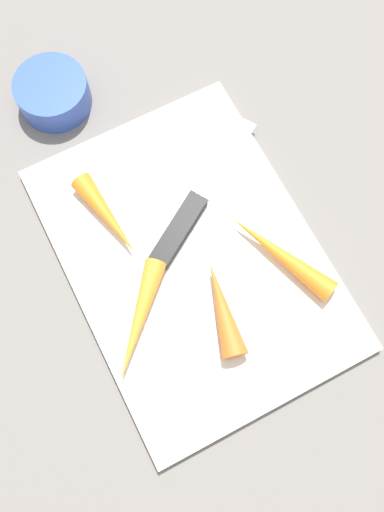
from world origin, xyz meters
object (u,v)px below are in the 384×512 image
knife (188,218)px  carrot_long (139,321)px  carrot_shortest (221,309)px  small_bowl (53,93)px  cutting_board (192,258)px  carrot_longest (281,255)px  carrot_short (107,216)px

knife → carrot_long: bearing=-173.8°
knife → carrot_shortest: carrot_shortest is taller
carrot_shortest → small_bowl: (-0.32, -0.05, -0.01)m
small_bowl → carrot_shortest: bearing=9.5°
knife → carrot_long: carrot_long is taller
cutting_board → carrot_longest: bearing=61.3°
cutting_board → knife: knife is taller
carrot_shortest → carrot_short: bearing=35.6°
cutting_board → carrot_shortest: bearing=-1.0°
carrot_short → carrot_shortest: (0.15, 0.06, 0.00)m
carrot_long → carrot_longest: 0.17m
carrot_longest → small_bowl: bearing=1.2°
carrot_short → carrot_shortest: size_ratio=1.04×
cutting_board → carrot_longest: (0.05, 0.08, 0.02)m
carrot_longest → carrot_long: bearing=64.4°
carrot_short → carrot_longest: 0.19m
carrot_long → carrot_longest: size_ratio=0.99×
small_bowl → carrot_short: bearing=-2.7°
carrot_short → carrot_longest: same height
cutting_board → knife: (-0.04, 0.02, 0.01)m
cutting_board → carrot_longest: 0.10m
carrot_shortest → carrot_long: carrot_shortest is taller
carrot_short → knife: bearing=53.1°
cutting_board → knife: bearing=158.0°
knife → carrot_long: 0.13m
small_bowl → knife: bearing=18.3°
knife → carrot_longest: 0.11m
carrot_short → carrot_long: 0.12m
carrot_long → small_bowl: (-0.29, 0.03, -0.00)m
carrot_shortest → carrot_long: bearing=83.6°
carrot_short → carrot_longest: (0.12, 0.15, 0.00)m
cutting_board → carrot_long: 0.09m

